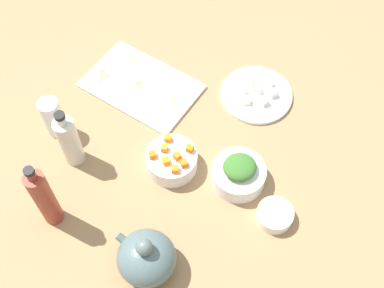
{
  "coord_description": "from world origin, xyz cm",
  "views": [
    {
      "loc": [
        -41.21,
        60.6,
        125.9
      ],
      "look_at": [
        0.0,
        0.0,
        8.0
      ],
      "focal_mm": 46.62,
      "sensor_mm": 36.0,
      "label": 1
    }
  ],
  "objects_px": {
    "cutting_board": "(142,86)",
    "teapot": "(146,258)",
    "bowl_carrots": "(172,161)",
    "bottle_0": "(44,198)",
    "bottle_1": "(69,140)",
    "plate_tofu": "(256,95)",
    "bowl_greens": "(238,175)",
    "drinking_glass_0": "(53,117)",
    "bowl_small_side": "(275,215)"
  },
  "relations": [
    {
      "from": "bowl_greens",
      "to": "teapot",
      "type": "relative_size",
      "value": 0.91
    },
    {
      "from": "bowl_greens",
      "to": "bottle_0",
      "type": "relative_size",
      "value": 0.58
    },
    {
      "from": "bowl_small_side",
      "to": "bottle_1",
      "type": "relative_size",
      "value": 0.45
    },
    {
      "from": "bowl_carrots",
      "to": "bottle_1",
      "type": "bearing_deg",
      "value": 28.69
    },
    {
      "from": "plate_tofu",
      "to": "bottle_1",
      "type": "distance_m",
      "value": 0.58
    },
    {
      "from": "teapot",
      "to": "plate_tofu",
      "type": "bearing_deg",
      "value": -85.73
    },
    {
      "from": "drinking_glass_0",
      "to": "bowl_carrots",
      "type": "bearing_deg",
      "value": -165.45
    },
    {
      "from": "plate_tofu",
      "to": "bowl_greens",
      "type": "distance_m",
      "value": 0.3
    },
    {
      "from": "cutting_board",
      "to": "bowl_small_side",
      "type": "xyz_separation_m",
      "value": [
        -0.56,
        0.15,
        0.01
      ]
    },
    {
      "from": "bowl_small_side",
      "to": "bottle_0",
      "type": "height_order",
      "value": "bottle_0"
    },
    {
      "from": "cutting_board",
      "to": "bottle_1",
      "type": "bearing_deg",
      "value": 89.92
    },
    {
      "from": "cutting_board",
      "to": "bowl_greens",
      "type": "relative_size",
      "value": 2.31
    },
    {
      "from": "bottle_0",
      "to": "drinking_glass_0",
      "type": "bearing_deg",
      "value": -49.44
    },
    {
      "from": "bowl_greens",
      "to": "bowl_carrots",
      "type": "xyz_separation_m",
      "value": [
        0.18,
        0.06,
        0.0
      ]
    },
    {
      "from": "plate_tofu",
      "to": "teapot",
      "type": "height_order",
      "value": "teapot"
    },
    {
      "from": "plate_tofu",
      "to": "teapot",
      "type": "xyz_separation_m",
      "value": [
        -0.05,
        0.62,
        0.05
      ]
    },
    {
      "from": "bowl_carrots",
      "to": "bowl_small_side",
      "type": "xyz_separation_m",
      "value": [
        -0.32,
        -0.02,
        -0.01
      ]
    },
    {
      "from": "drinking_glass_0",
      "to": "plate_tofu",
      "type": "bearing_deg",
      "value": -133.8
    },
    {
      "from": "plate_tofu",
      "to": "bowl_greens",
      "type": "height_order",
      "value": "bowl_greens"
    },
    {
      "from": "bowl_carrots",
      "to": "bottle_0",
      "type": "distance_m",
      "value": 0.36
    },
    {
      "from": "plate_tofu",
      "to": "bottle_1",
      "type": "bearing_deg",
      "value": 56.83
    },
    {
      "from": "bowl_small_side",
      "to": "bowl_greens",
      "type": "bearing_deg",
      "value": -16.91
    },
    {
      "from": "plate_tofu",
      "to": "drinking_glass_0",
      "type": "height_order",
      "value": "drinking_glass_0"
    },
    {
      "from": "cutting_board",
      "to": "drinking_glass_0",
      "type": "distance_m",
      "value": 0.29
    },
    {
      "from": "plate_tofu",
      "to": "bowl_greens",
      "type": "bearing_deg",
      "value": 110.43
    },
    {
      "from": "teapot",
      "to": "drinking_glass_0",
      "type": "relative_size",
      "value": 1.24
    },
    {
      "from": "plate_tofu",
      "to": "bowl_carrots",
      "type": "xyz_separation_m",
      "value": [
        0.07,
        0.35,
        0.02
      ]
    },
    {
      "from": "bowl_carrots",
      "to": "bowl_greens",
      "type": "bearing_deg",
      "value": -159.86
    },
    {
      "from": "bowl_small_side",
      "to": "bottle_1",
      "type": "bearing_deg",
      "value": 15.53
    },
    {
      "from": "bottle_0",
      "to": "drinking_glass_0",
      "type": "distance_m",
      "value": 0.28
    },
    {
      "from": "bowl_small_side",
      "to": "drinking_glass_0",
      "type": "distance_m",
      "value": 0.68
    },
    {
      "from": "bowl_greens",
      "to": "bowl_small_side",
      "type": "distance_m",
      "value": 0.15
    },
    {
      "from": "bowl_carrots",
      "to": "teapot",
      "type": "bearing_deg",
      "value": 113.66
    },
    {
      "from": "cutting_board",
      "to": "bowl_greens",
      "type": "xyz_separation_m",
      "value": [
        -0.42,
        0.11,
        0.02
      ]
    },
    {
      "from": "bowl_greens",
      "to": "bowl_small_side",
      "type": "height_order",
      "value": "bowl_greens"
    },
    {
      "from": "bowl_greens",
      "to": "plate_tofu",
      "type": "bearing_deg",
      "value": -69.57
    },
    {
      "from": "bowl_greens",
      "to": "bowl_small_side",
      "type": "bearing_deg",
      "value": 163.09
    },
    {
      "from": "cutting_board",
      "to": "teapot",
      "type": "bearing_deg",
      "value": 128.92
    },
    {
      "from": "bowl_carrots",
      "to": "plate_tofu",
      "type": "bearing_deg",
      "value": -101.64
    },
    {
      "from": "cutting_board",
      "to": "bottle_0",
      "type": "relative_size",
      "value": 1.34
    },
    {
      "from": "teapot",
      "to": "bottle_0",
      "type": "relative_size",
      "value": 0.64
    },
    {
      "from": "bowl_greens",
      "to": "teapot",
      "type": "height_order",
      "value": "teapot"
    },
    {
      "from": "cutting_board",
      "to": "bowl_carrots",
      "type": "relative_size",
      "value": 2.39
    },
    {
      "from": "plate_tofu",
      "to": "bowl_small_side",
      "type": "bearing_deg",
      "value": 126.96
    },
    {
      "from": "teapot",
      "to": "drinking_glass_0",
      "type": "xyz_separation_m",
      "value": [
        0.47,
        -0.18,
        0.01
      ]
    },
    {
      "from": "bottle_1",
      "to": "cutting_board",
      "type": "bearing_deg",
      "value": -90.08
    },
    {
      "from": "plate_tofu",
      "to": "bowl_small_side",
      "type": "xyz_separation_m",
      "value": [
        -0.25,
        0.33,
        0.01
      ]
    },
    {
      "from": "bottle_0",
      "to": "bottle_1",
      "type": "bearing_deg",
      "value": -66.19
    },
    {
      "from": "plate_tofu",
      "to": "bottle_0",
      "type": "relative_size",
      "value": 0.86
    },
    {
      "from": "bottle_0",
      "to": "bottle_1",
      "type": "height_order",
      "value": "bottle_0"
    }
  ]
}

